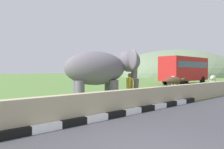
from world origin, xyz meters
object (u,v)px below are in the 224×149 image
object	(u,v)px
person_handler	(130,87)
bus_red	(185,68)
cow_near	(174,81)
cow_far	(174,78)
elephant	(102,69)
cow_mid	(213,78)

from	to	relation	value
person_handler	bus_red	xyz separation A→B (m)	(16.35, 6.22, 1.15)
cow_near	cow_far	distance (m)	5.31
elephant	bus_red	world-z (taller)	bus_red
cow_mid	cow_far	distance (m)	4.75
elephant	cow_near	distance (m)	9.96
elephant	bus_red	size ratio (longest dim) A/B	0.49
cow_near	cow_mid	world-z (taller)	same
elephant	cow_far	distance (m)	15.04
bus_red	cow_far	size ratio (longest dim) A/B	4.29
elephant	cow_near	xyz separation A→B (m)	(9.69, 2.07, -1.00)
person_handler	cow_mid	bearing A→B (deg)	9.26
cow_near	person_handler	bearing A→B (deg)	-162.69
person_handler	cow_near	xyz separation A→B (m)	(8.19, 2.55, -0.06)
elephant	bus_red	bearing A→B (deg)	17.82
bus_red	cow_mid	bearing A→B (deg)	-85.79
bus_red	person_handler	bearing A→B (deg)	-159.16
elephant	cow_far	bearing A→B (deg)	19.05
elephant	person_handler	world-z (taller)	elephant
cow_mid	bus_red	bearing A→B (deg)	94.21
elephant	person_handler	bearing A→B (deg)	-17.96
bus_red	cow_near	world-z (taller)	bus_red
person_handler	bus_red	bearing A→B (deg)	20.84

